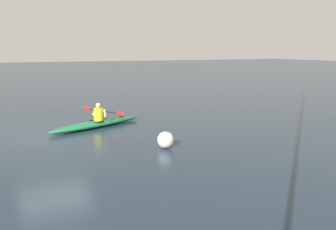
{
  "coord_description": "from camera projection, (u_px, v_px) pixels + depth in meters",
  "views": [
    {
      "loc": [
        1.74,
        13.45,
        3.04
      ],
      "look_at": [
        -2.63,
        4.12,
        1.2
      ],
      "focal_mm": 39.71,
      "sensor_mm": 36.0,
      "label": 1
    }
  ],
  "objects": [
    {
      "name": "mooring_buoy_white_far",
      "position": [
        166.0,
        140.0,
        11.52
      ],
      "size": [
        0.52,
        0.52,
        0.56
      ],
      "color": "silver",
      "rests_on": "ground"
    },
    {
      "name": "ground_plane",
      "position": [
        53.0,
        135.0,
        13.26
      ],
      "size": [
        160.0,
        160.0,
        0.0
      ],
      "primitive_type": "plane",
      "color": "#1E2D3D"
    },
    {
      "name": "kayaker",
      "position": [
        99.0,
        113.0,
        14.66
      ],
      "size": [
        1.06,
        2.25,
        0.7
      ],
      "color": "yellow",
      "rests_on": "kayak"
    },
    {
      "name": "kayak",
      "position": [
        97.0,
        124.0,
        14.64
      ],
      "size": [
        4.21,
        2.4,
        0.26
      ],
      "color": "#19723F",
      "rests_on": "ground"
    }
  ]
}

